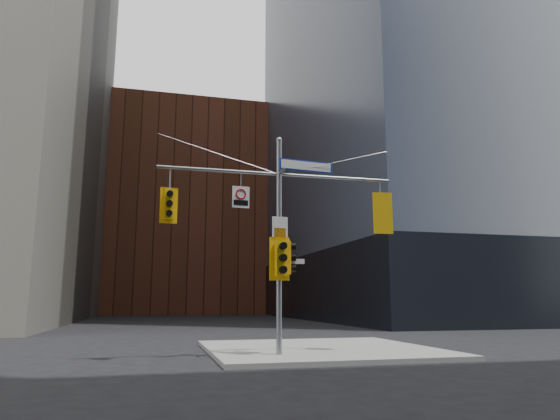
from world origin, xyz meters
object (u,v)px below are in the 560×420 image
signal_assembly (279,221)px  traffic_light_pole_side (289,258)px  regulatory_sign_arm (241,196)px  traffic_light_pole_front (281,258)px  traffic_light_west_arm (169,204)px  traffic_light_east_arm (381,214)px  street_sign_blade (306,166)px

signal_assembly → traffic_light_pole_side: size_ratio=7.47×
traffic_light_pole_side → regulatory_sign_arm: size_ratio=1.50×
signal_assembly → traffic_light_pole_front: 1.29m
signal_assembly → traffic_light_west_arm: bearing=179.8°
traffic_light_pole_front → regulatory_sign_arm: (-1.29, 0.25, 2.01)m
traffic_light_east_arm → traffic_light_pole_front: (-3.67, -0.27, -1.64)m
traffic_light_west_arm → traffic_light_east_arm: size_ratio=0.80×
regulatory_sign_arm → signal_assembly: bearing=-3.9°
signal_assembly → traffic_light_pole_front: (-0.00, -0.27, -1.26)m
signal_assembly → street_sign_blade: 2.16m
traffic_light_pole_side → street_sign_blade: (0.63, 0.01, 3.14)m
traffic_light_west_arm → signal_assembly: bearing=-2.6°
traffic_light_pole_side → regulatory_sign_arm: 2.54m
traffic_light_east_arm → street_sign_blade: (-2.71, 0.00, 1.55)m
traffic_light_pole_side → street_sign_blade: street_sign_blade is taller
traffic_light_pole_front → regulatory_sign_arm: size_ratio=1.96×
street_sign_blade → regulatory_sign_arm: 2.54m
traffic_light_west_arm → traffic_light_east_arm: bearing=-2.5°
street_sign_blade → traffic_light_west_arm: bearing=173.3°
traffic_light_pole_front → signal_assembly: bearing=87.1°
traffic_light_east_arm → traffic_light_pole_side: size_ratio=1.35×
signal_assembly → traffic_light_west_arm: size_ratio=6.93×
traffic_light_west_arm → street_sign_blade: bearing=-2.5°
street_sign_blade → traffic_light_pole_side: bearing=174.1°
traffic_light_pole_side → traffic_light_pole_front: traffic_light_pole_front is taller
signal_assembly → street_sign_blade: size_ratio=4.11×
traffic_light_east_arm → regulatory_sign_arm: (-4.96, -0.02, 0.37)m
traffic_light_west_arm → traffic_light_pole_side: (3.89, -0.02, -1.59)m
traffic_light_west_arm → traffic_light_pole_side: 4.20m
traffic_light_west_arm → traffic_light_pole_side: traffic_light_west_arm is taller
regulatory_sign_arm → traffic_light_west_arm: bearing=174.3°
traffic_light_west_arm → traffic_light_east_arm: 7.24m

